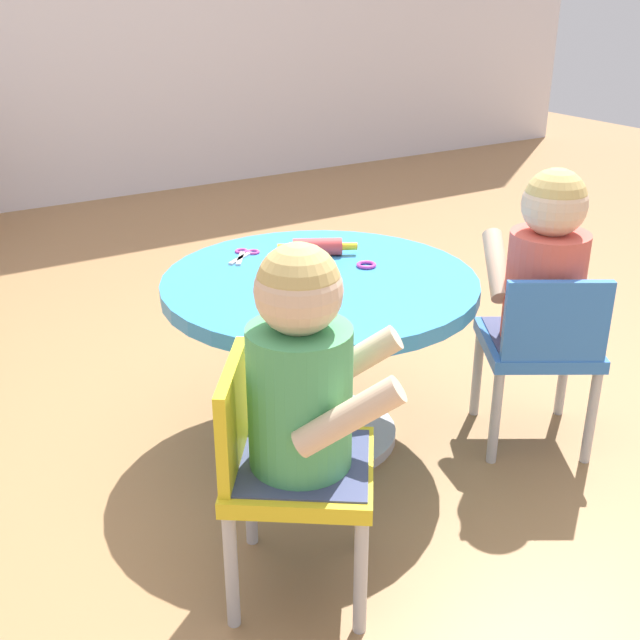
% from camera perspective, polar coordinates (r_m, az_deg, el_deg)
% --- Properties ---
extents(ground_plane, '(10.00, 10.00, 0.00)m').
position_cam_1_polar(ground_plane, '(2.33, 0.00, -8.41)').
color(ground_plane, '#9E7247').
extents(craft_table, '(0.85, 0.85, 0.50)m').
position_cam_1_polar(craft_table, '(2.15, 0.00, -0.02)').
color(craft_table, silver).
rests_on(craft_table, ground).
extents(child_chair_left, '(0.42, 0.42, 0.54)m').
position_cam_1_polar(child_chair_left, '(1.66, -2.62, -10.50)').
color(child_chair_left, '#B7B7BC').
rests_on(child_chair_left, ground).
extents(seated_child_left, '(0.44, 0.42, 0.51)m').
position_cam_1_polar(seated_child_left, '(1.54, -1.30, -3.59)').
color(seated_child_left, '#3F4772').
rests_on(seated_child_left, ground).
extents(child_chair_right, '(0.41, 0.41, 0.54)m').
position_cam_1_polar(child_chair_right, '(2.24, 15.67, -1.88)').
color(child_chair_right, '#B7B7BC').
rests_on(child_chair_right, ground).
extents(seated_child_right, '(0.41, 0.44, 0.51)m').
position_cam_1_polar(seated_child_right, '(2.19, 16.06, 3.93)').
color(seated_child_right, '#3F4772').
rests_on(seated_child_right, ground).
extents(rolling_pin, '(0.21, 0.13, 0.05)m').
position_cam_1_polar(rolling_pin, '(2.27, -0.19, 5.30)').
color(rolling_pin, '#D83F3F').
rests_on(rolling_pin, craft_table).
extents(craft_scissors, '(0.13, 0.13, 0.01)m').
position_cam_1_polar(craft_scissors, '(2.29, -5.49, 4.73)').
color(craft_scissors, silver).
rests_on(craft_scissors, craft_table).
extents(playdough_blob_0, '(0.09, 0.09, 0.02)m').
position_cam_1_polar(playdough_blob_0, '(2.20, -2.56, 4.31)').
color(playdough_blob_0, '#B2E58C').
rests_on(playdough_blob_0, craft_table).
extents(cookie_cutter_0, '(0.06, 0.06, 0.01)m').
position_cam_1_polar(cookie_cutter_0, '(1.86, 0.47, 0.32)').
color(cookie_cutter_0, red).
rests_on(cookie_cutter_0, craft_table).
extents(cookie_cutter_1, '(0.06, 0.06, 0.01)m').
position_cam_1_polar(cookie_cutter_1, '(2.19, 3.37, 4.00)').
color(cookie_cutter_1, '#D83FA5').
rests_on(cookie_cutter_1, craft_table).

